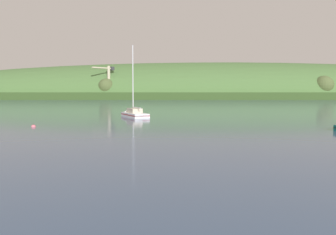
{
  "coord_description": "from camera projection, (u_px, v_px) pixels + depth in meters",
  "views": [
    {
      "loc": [
        0.1,
        12.35,
        3.65
      ],
      "look_at": [
        1.35,
        44.13,
        1.45
      ],
      "focal_mm": 38.34,
      "sensor_mm": 36.0,
      "label": 1
    }
  ],
  "objects": [
    {
      "name": "far_shoreline_hill",
      "position": [
        216.0,
        98.0,
        226.9
      ],
      "size": [
        577.49,
        100.87,
        45.44
      ],
      "rotation": [
        0.0,
        0.0,
        -0.04
      ],
      "color": "#314A21",
      "rests_on": "ground"
    },
    {
      "name": "dockside_crane",
      "position": [
        108.0,
        83.0,
        199.05
      ],
      "size": [
        11.36,
        10.52,
        18.5
      ],
      "rotation": [
        0.0,
        0.0,
        3.88
      ],
      "color": "#4C4C51",
      "rests_on": "ground"
    },
    {
      "name": "sailboat_near_mooring",
      "position": [
        133.0,
        116.0,
        54.86
      ],
      "size": [
        4.88,
        8.01,
        11.96
      ],
      "rotation": [
        0.0,
        0.0,
        1.94
      ],
      "color": "white",
      "rests_on": "ground"
    },
    {
      "name": "mooring_buoy_foreground",
      "position": [
        34.0,
        127.0,
        38.32
      ],
      "size": [
        0.48,
        0.48,
        0.56
      ],
      "color": "#E06675",
      "rests_on": "ground"
    }
  ]
}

